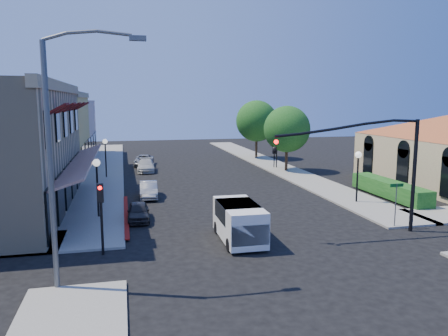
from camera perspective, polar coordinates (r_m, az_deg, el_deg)
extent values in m
plane|color=black|center=(20.81, 7.31, -10.79)|extent=(120.00, 120.00, 0.00)
cube|color=gray|center=(45.90, -15.21, -0.17)|extent=(3.50, 50.00, 0.12)
cube|color=gray|center=(48.48, 5.92, 0.56)|extent=(3.50, 50.00, 0.12)
cube|color=maroon|center=(27.25, -12.65, -6.21)|extent=(0.25, 10.00, 0.06)
cube|color=tan|center=(29.60, -20.61, 9.88)|extent=(0.50, 18.20, 0.60)
cube|color=#561416|center=(29.73, -18.12, 0.81)|extent=(1.75, 17.00, 0.67)
cube|color=#541011|center=(22.55, -20.94, 7.20)|extent=(1.02, 1.50, 0.60)
cube|color=#541011|center=(25.93, -19.93, 7.38)|extent=(1.02, 1.50, 0.60)
cube|color=#541011|center=(29.31, -19.16, 7.52)|extent=(1.02, 1.50, 0.60)
cube|color=#541011|center=(32.69, -18.55, 7.63)|extent=(1.02, 1.50, 0.60)
cube|color=#541011|center=(36.08, -18.05, 7.72)|extent=(1.02, 1.50, 0.60)
cube|color=black|center=(22.77, -21.67, -5.44)|extent=(0.12, 2.60, 2.60)
cube|color=black|center=(26.05, -20.59, -3.64)|extent=(0.12, 2.60, 2.60)
cube|color=black|center=(29.35, -19.75, -2.24)|extent=(0.12, 2.60, 2.60)
cube|color=black|center=(32.68, -19.08, -1.13)|extent=(0.12, 2.60, 2.60)
cube|color=black|center=(36.02, -18.54, -0.22)|extent=(0.12, 2.60, 2.60)
cube|color=tan|center=(45.28, -24.03, 4.03)|extent=(10.00, 12.00, 7.60)
cube|color=beige|center=(57.10, -21.77, 4.69)|extent=(10.00, 12.00, 7.00)
cube|color=black|center=(33.19, 27.26, -1.13)|extent=(0.12, 1.40, 2.80)
cube|color=black|center=(37.08, 22.29, 0.14)|extent=(0.12, 1.40, 2.80)
cube|color=black|center=(41.21, 18.29, 1.15)|extent=(0.12, 1.40, 2.80)
cube|color=#154C16|center=(33.82, 20.75, -3.66)|extent=(1.40, 8.00, 1.10)
cylinder|color=#3A2417|center=(43.71, 8.14, 0.93)|extent=(0.28, 0.28, 2.10)
sphere|color=#154C16|center=(43.40, 8.23, 5.05)|extent=(4.56, 4.56, 4.56)
cylinder|color=#3A2417|center=(53.07, 4.24, 2.46)|extent=(0.28, 0.28, 2.27)
sphere|color=#154C16|center=(52.81, 4.28, 6.15)|extent=(4.94, 4.94, 4.94)
cylinder|color=black|center=(25.16, 23.56, -0.99)|extent=(0.20, 0.20, 6.00)
cylinder|color=black|center=(22.75, 16.02, 5.05)|extent=(7.80, 0.14, 0.14)
imported|color=black|center=(21.22, 6.66, 2.64)|extent=(0.20, 0.16, 1.00)
sphere|color=#FF0C0C|center=(21.02, 6.84, 3.40)|extent=(0.22, 0.22, 0.22)
cylinder|color=black|center=(20.61, -15.68, -6.88)|extent=(0.12, 0.12, 3.00)
cube|color=black|center=(20.14, -15.86, -3.15)|extent=(0.28, 0.22, 0.85)
sphere|color=#FF0C0C|center=(19.97, -15.91, -2.52)|extent=(0.18, 0.18, 0.18)
cylinder|color=#595B5E|center=(16.73, -21.74, -0.26)|extent=(0.20, 0.20, 9.00)
cylinder|color=#595B5E|center=(16.55, -17.36, 16.40)|extent=(3.00, 0.12, 0.12)
cube|color=#595B5E|center=(16.51, -11.21, 16.29)|extent=(0.60, 0.25, 0.18)
cylinder|color=#595B5E|center=(25.75, 21.50, -4.62)|extent=(0.06, 0.06, 2.50)
cube|color=#0C591E|center=(25.53, 21.64, -2.11)|extent=(0.80, 0.04, 0.18)
cylinder|color=black|center=(26.93, -16.17, -3.03)|extent=(0.12, 0.12, 3.20)
sphere|color=white|center=(26.64, -16.33, 0.66)|extent=(0.44, 0.44, 0.44)
cylinder|color=black|center=(40.73, -15.18, 0.92)|extent=(0.12, 0.12, 3.20)
sphere|color=white|center=(40.54, -15.28, 3.37)|extent=(0.44, 0.44, 0.44)
cylinder|color=black|center=(31.01, 17.01, -1.54)|extent=(0.12, 0.12, 3.20)
sphere|color=white|center=(30.75, 17.15, 1.67)|extent=(0.44, 0.44, 0.44)
cylinder|color=black|center=(45.39, 6.89, 1.94)|extent=(0.12, 0.12, 3.20)
sphere|color=white|center=(45.22, 6.93, 4.15)|extent=(0.44, 0.44, 0.44)
cube|color=white|center=(21.90, 1.99, -6.95)|extent=(1.88, 4.26, 1.73)
cube|color=white|center=(20.24, 3.29, -8.58)|extent=(1.79, 0.60, 0.96)
cube|color=black|center=(20.41, 3.05, -7.01)|extent=(1.64, 0.11, 0.87)
cube|color=black|center=(22.06, 1.81, -5.67)|extent=(1.88, 2.52, 0.87)
cylinder|color=black|center=(20.58, 0.76, -10.01)|extent=(0.25, 0.64, 0.64)
cylinder|color=black|center=(23.27, -0.89, -7.78)|extent=(0.25, 0.64, 0.64)
cylinder|color=black|center=(21.00, 5.17, -9.66)|extent=(0.25, 0.64, 0.64)
cylinder|color=black|center=(23.64, 3.04, -7.52)|extent=(0.25, 0.64, 0.64)
imported|color=black|center=(26.13, -11.12, -5.61)|extent=(1.33, 3.14, 1.06)
imported|color=#96989B|center=(32.03, -9.82, -2.81)|extent=(1.38, 3.59, 1.17)
imported|color=#B8B8B6|center=(43.87, -10.16, 0.30)|extent=(1.89, 4.17, 1.18)
imported|color=#9B9C9F|center=(47.85, -10.42, 0.98)|extent=(2.40, 4.38, 1.16)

